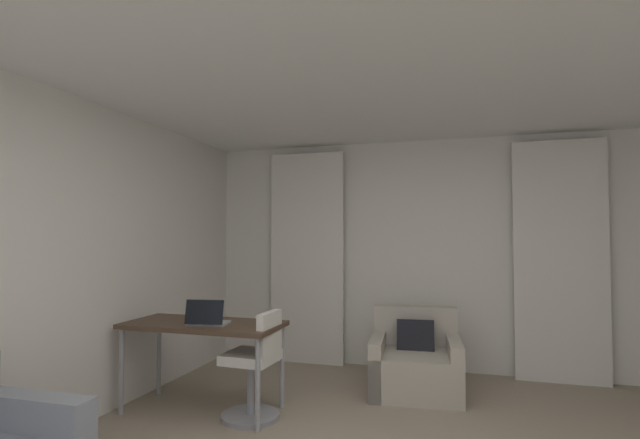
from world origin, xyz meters
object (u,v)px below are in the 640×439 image
(armchair, at_px, (416,364))
(desk_chair, at_px, (255,371))
(laptop, at_px, (207,319))
(desk, at_px, (204,330))

(armchair, xyz_separation_m, desk_chair, (-1.21, -1.06, 0.13))
(desk_chair, distance_m, laptop, 0.58)
(desk, relative_size, desk_chair, 1.53)
(armchair, height_order, desk_chair, desk_chair)
(laptop, bearing_deg, armchair, 34.59)
(armchair, relative_size, desk_chair, 1.02)
(armchair, distance_m, laptop, 2.04)
(laptop, bearing_deg, desk_chair, 7.71)
(armchair, xyz_separation_m, desk, (-1.71, -1.02, 0.43))
(armchair, height_order, desk, armchair)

